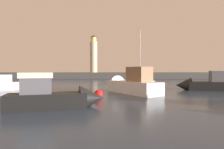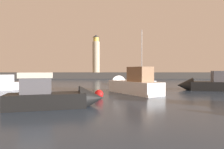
% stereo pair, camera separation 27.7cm
% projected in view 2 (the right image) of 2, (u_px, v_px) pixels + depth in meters
% --- Properties ---
extents(ground_plane, '(220.00, 220.00, 0.00)m').
position_uv_depth(ground_plane, '(103.00, 86.00, 32.93)').
color(ground_plane, '#2D3D51').
extents(breakwater, '(84.21, 5.91, 2.00)m').
position_uv_depth(breakwater, '(107.00, 75.00, 64.43)').
color(breakwater, '#423F3D').
rests_on(breakwater, ground_plane).
extents(lighthouse, '(2.36, 2.36, 12.44)m').
position_uv_depth(lighthouse, '(95.00, 55.00, 64.27)').
color(lighthouse, beige).
rests_on(lighthouse, breakwater).
extents(motorboat_0, '(6.94, 9.11, 3.52)m').
position_uv_depth(motorboat_0, '(128.00, 84.00, 23.57)').
color(motorboat_0, white).
rests_on(motorboat_0, ground_plane).
extents(motorboat_1, '(7.12, 3.68, 2.93)m').
position_uv_depth(motorboat_1, '(59.00, 97.00, 14.01)').
color(motorboat_1, black).
rests_on(motorboat_1, ground_plane).
extents(motorboat_2, '(5.89, 6.04, 2.45)m').
position_uv_depth(motorboat_2, '(15.00, 84.00, 27.30)').
color(motorboat_2, silver).
rests_on(motorboat_2, ground_plane).
extents(motorboat_3, '(8.13, 3.75, 3.03)m').
position_uv_depth(motorboat_3, '(206.00, 84.00, 25.92)').
color(motorboat_3, black).
rests_on(motorboat_3, ground_plane).
extents(sailboat_moored, '(4.68, 7.25, 9.58)m').
position_uv_depth(sailboat_moored, '(139.00, 83.00, 33.76)').
color(sailboat_moored, silver).
rests_on(sailboat_moored, ground_plane).
extents(mooring_buoy, '(0.85, 0.85, 0.85)m').
position_uv_depth(mooring_buoy, '(98.00, 94.00, 18.36)').
color(mooring_buoy, red).
rests_on(mooring_buoy, ground_plane).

